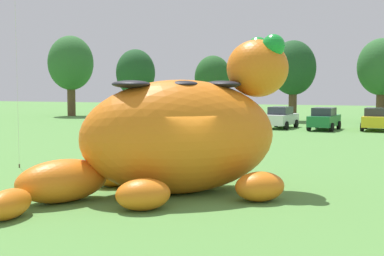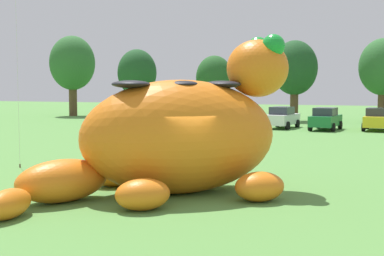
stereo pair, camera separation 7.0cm
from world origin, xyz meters
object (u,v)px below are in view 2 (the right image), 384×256
object	(u,v)px
giant_inflatable_creature	(180,135)
car_green	(326,119)
spectator_near_inflatable	(149,144)
car_black	(190,116)
car_white	(282,117)
car_red	(234,116)
car_yellow	(377,119)

from	to	relation	value
giant_inflatable_creature	car_green	size ratio (longest dim) A/B	2.10
spectator_near_inflatable	car_black	bearing A→B (deg)	106.64
car_white	spectator_near_inflatable	world-z (taller)	car_white
car_red	giant_inflatable_creature	bearing A→B (deg)	-77.15
spectator_near_inflatable	giant_inflatable_creature	bearing A→B (deg)	-55.32
giant_inflatable_creature	car_red	xyz separation A→B (m)	(-6.08, 26.67, -0.98)
car_black	car_yellow	xyz separation A→B (m)	(14.94, 0.89, 0.00)
car_red	spectator_near_inflatable	size ratio (longest dim) A/B	2.46
car_black	car_red	bearing A→B (deg)	9.71
giant_inflatable_creature	car_white	world-z (taller)	giant_inflatable_creature
car_black	car_white	xyz separation A→B (m)	(7.77, 0.45, 0.00)
car_red	car_yellow	world-z (taller)	same
car_yellow	spectator_near_inflatable	distance (m)	23.42
car_black	car_red	xyz separation A→B (m)	(3.73, 0.64, 0.00)
car_yellow	spectator_near_inflatable	bearing A→B (deg)	-111.83
car_green	car_red	bearing A→B (deg)	174.27
car_black	car_green	world-z (taller)	same
car_black	car_red	world-z (taller)	same
car_red	car_white	size ratio (longest dim) A/B	0.98
car_black	car_yellow	size ratio (longest dim) A/B	1.02
giant_inflatable_creature	car_white	size ratio (longest dim) A/B	2.09
car_black	car_white	world-z (taller)	same
car_white	car_black	bearing A→B (deg)	-176.71
giant_inflatable_creature	spectator_near_inflatable	size ratio (longest dim) A/B	5.24
giant_inflatable_creature	car_yellow	bearing A→B (deg)	79.22
giant_inflatable_creature	spectator_near_inflatable	xyz separation A→B (m)	(-3.58, 5.18, -0.98)
giant_inflatable_creature	car_yellow	world-z (taller)	giant_inflatable_creature
car_red	car_white	xyz separation A→B (m)	(4.04, -0.19, 0.00)
giant_inflatable_creature	car_black	xyz separation A→B (m)	(-9.82, 26.03, -0.98)
car_yellow	spectator_near_inflatable	world-z (taller)	car_yellow
car_green	spectator_near_inflatable	xyz separation A→B (m)	(-4.98, -20.74, -0.01)
car_black	spectator_near_inflatable	size ratio (longest dim) A/B	2.50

